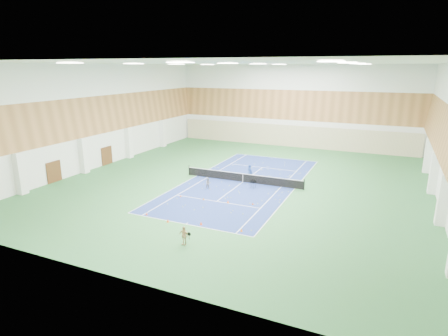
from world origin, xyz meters
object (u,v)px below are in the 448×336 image
at_px(ball_cart, 253,184).
at_px(child_court, 208,183).
at_px(coach, 250,173).
at_px(child_apron, 184,235).
at_px(tennis_net, 243,177).

bearing_deg(ball_cart, child_court, -148.66).
height_order(coach, ball_cart, coach).
xyz_separation_m(child_court, ball_cart, (3.95, 1.97, -0.13)).
relative_size(coach, ball_cart, 2.15).
bearing_deg(child_apron, ball_cart, 98.70).
bearing_deg(child_apron, child_court, 117.78).
relative_size(child_court, ball_cart, 1.32).
bearing_deg(tennis_net, child_apron, -83.97).
bearing_deg(child_court, ball_cart, -12.93).
bearing_deg(child_apron, tennis_net, 105.07).
bearing_deg(tennis_net, child_court, -123.63).
bearing_deg(ball_cart, tennis_net, 142.77).
relative_size(tennis_net, coach, 7.08).
relative_size(coach, child_apron, 1.35).
relative_size(tennis_net, child_apron, 9.58).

